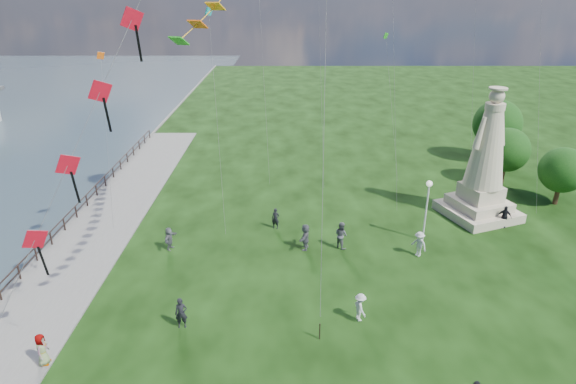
{
  "coord_description": "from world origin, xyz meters",
  "views": [
    {
      "loc": [
        -1.02,
        -15.35,
        15.44
      ],
      "look_at": [
        -1.0,
        8.0,
        5.5
      ],
      "focal_mm": 30.0,
      "sensor_mm": 36.0,
      "label": 1
    }
  ],
  "objects_px": {
    "person_2": "(360,307)",
    "person_6": "(276,219)",
    "person_9": "(504,217)",
    "person_11": "(305,237)",
    "statue": "(484,170)",
    "lamppost": "(428,198)",
    "person_7": "(341,235)",
    "person_8": "(419,244)",
    "person_0": "(181,313)",
    "person_10": "(42,351)",
    "person_5": "(169,238)"
  },
  "relations": [
    {
      "from": "person_2",
      "to": "person_6",
      "type": "bearing_deg",
      "value": 4.79
    },
    {
      "from": "person_9",
      "to": "person_11",
      "type": "xyz_separation_m",
      "value": [
        -13.93,
        -3.06,
        0.07
      ]
    },
    {
      "from": "statue",
      "to": "lamppost",
      "type": "xyz_separation_m",
      "value": [
        -4.96,
        -3.7,
        -0.5
      ]
    },
    {
      "from": "person_6",
      "to": "person_7",
      "type": "xyz_separation_m",
      "value": [
        4.25,
        -2.69,
        0.16
      ]
    },
    {
      "from": "lamppost",
      "to": "person_8",
      "type": "relative_size",
      "value": 2.56
    },
    {
      "from": "lamppost",
      "to": "person_8",
      "type": "bearing_deg",
      "value": -112.06
    },
    {
      "from": "person_0",
      "to": "person_7",
      "type": "height_order",
      "value": "person_7"
    },
    {
      "from": "statue",
      "to": "person_2",
      "type": "bearing_deg",
      "value": -151.43
    },
    {
      "from": "person_8",
      "to": "person_10",
      "type": "xyz_separation_m",
      "value": [
        -18.89,
        -9.47,
        -0.05
      ]
    },
    {
      "from": "person_2",
      "to": "person_6",
      "type": "xyz_separation_m",
      "value": [
        -4.45,
        10.05,
        -0.02
      ]
    },
    {
      "from": "lamppost",
      "to": "statue",
      "type": "bearing_deg",
      "value": 36.77
    },
    {
      "from": "statue",
      "to": "person_2",
      "type": "distance_m",
      "value": 16.15
    },
    {
      "from": "person_0",
      "to": "person_11",
      "type": "xyz_separation_m",
      "value": [
        6.33,
        7.71,
        0.05
      ]
    },
    {
      "from": "statue",
      "to": "person_10",
      "type": "bearing_deg",
      "value": -169.25
    },
    {
      "from": "person_8",
      "to": "person_10",
      "type": "distance_m",
      "value": 21.13
    },
    {
      "from": "person_11",
      "to": "person_8",
      "type": "bearing_deg",
      "value": 96.15
    },
    {
      "from": "person_7",
      "to": "person_10",
      "type": "distance_m",
      "value": 17.64
    },
    {
      "from": "person_6",
      "to": "person_8",
      "type": "distance_m",
      "value": 9.72
    },
    {
      "from": "statue",
      "to": "person_7",
      "type": "xyz_separation_m",
      "value": [
        -10.53,
        -4.74,
        -2.64
      ]
    },
    {
      "from": "lamppost",
      "to": "person_10",
      "type": "height_order",
      "value": "lamppost"
    },
    {
      "from": "lamppost",
      "to": "person_5",
      "type": "relative_size",
      "value": 2.76
    },
    {
      "from": "person_5",
      "to": "person_11",
      "type": "bearing_deg",
      "value": -75.83
    },
    {
      "from": "person_6",
      "to": "person_11",
      "type": "bearing_deg",
      "value": -41.19
    },
    {
      "from": "person_10",
      "to": "person_11",
      "type": "height_order",
      "value": "person_11"
    },
    {
      "from": "statue",
      "to": "person_6",
      "type": "distance_m",
      "value": 15.18
    },
    {
      "from": "statue",
      "to": "person_7",
      "type": "distance_m",
      "value": 11.85
    },
    {
      "from": "person_2",
      "to": "person_9",
      "type": "bearing_deg",
      "value": -67.31
    },
    {
      "from": "lamppost",
      "to": "person_0",
      "type": "bearing_deg",
      "value": -147.78
    },
    {
      "from": "person_6",
      "to": "person_10",
      "type": "height_order",
      "value": "person_10"
    },
    {
      "from": "person_10",
      "to": "statue",
      "type": "bearing_deg",
      "value": -61.84
    },
    {
      "from": "person_0",
      "to": "person_11",
      "type": "distance_m",
      "value": 9.97
    },
    {
      "from": "person_6",
      "to": "person_11",
      "type": "xyz_separation_m",
      "value": [
        1.96,
        -2.88,
        0.12
      ]
    },
    {
      "from": "person_0",
      "to": "person_7",
      "type": "bearing_deg",
      "value": 35.03
    },
    {
      "from": "statue",
      "to": "person_11",
      "type": "distance_m",
      "value": 13.99
    },
    {
      "from": "person_6",
      "to": "person_2",
      "type": "bearing_deg",
      "value": -51.62
    },
    {
      "from": "person_0",
      "to": "person_9",
      "type": "height_order",
      "value": "person_0"
    },
    {
      "from": "person_6",
      "to": "person_0",
      "type": "bearing_deg",
      "value": -97.9
    },
    {
      "from": "person_5",
      "to": "person_6",
      "type": "relative_size",
      "value": 1.03
    },
    {
      "from": "person_2",
      "to": "person_7",
      "type": "relative_size",
      "value": 0.84
    },
    {
      "from": "lamppost",
      "to": "person_11",
      "type": "distance_m",
      "value": 8.24
    },
    {
      "from": "person_0",
      "to": "person_5",
      "type": "bearing_deg",
      "value": 99.31
    },
    {
      "from": "person_2",
      "to": "person_7",
      "type": "distance_m",
      "value": 7.37
    },
    {
      "from": "person_7",
      "to": "person_11",
      "type": "height_order",
      "value": "person_7"
    },
    {
      "from": "lamppost",
      "to": "person_7",
      "type": "xyz_separation_m",
      "value": [
        -5.57,
        -1.04,
        -2.13
      ]
    },
    {
      "from": "person_2",
      "to": "person_8",
      "type": "distance_m",
      "value": 7.77
    },
    {
      "from": "person_5",
      "to": "person_8",
      "type": "height_order",
      "value": "person_8"
    },
    {
      "from": "statue",
      "to": "person_5",
      "type": "bearing_deg",
      "value": 172.05
    },
    {
      "from": "lamppost",
      "to": "person_11",
      "type": "relative_size",
      "value": 2.43
    },
    {
      "from": "statue",
      "to": "person_5",
      "type": "relative_size",
      "value": 6.15
    },
    {
      "from": "person_11",
      "to": "person_5",
      "type": "bearing_deg",
      "value": -76.72
    }
  ]
}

